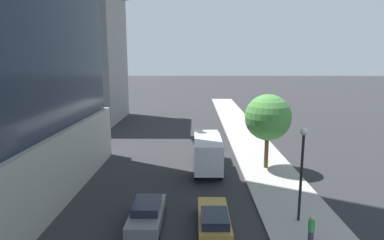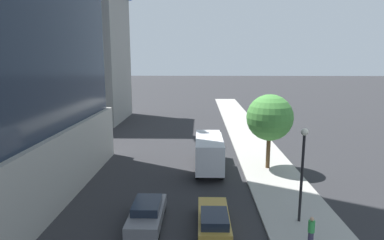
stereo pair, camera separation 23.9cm
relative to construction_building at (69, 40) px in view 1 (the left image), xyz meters
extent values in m
cube|color=#9E9B93|center=(26.21, -32.09, -12.61)|extent=(4.81, 120.00, 0.15)
cube|color=gray|center=(-0.03, 0.03, -1.31)|extent=(15.37, 12.82, 22.76)
cube|color=gold|center=(4.58, -3.82, 2.70)|extent=(0.90, 0.90, 30.77)
cylinder|color=black|center=(25.99, -33.73, -9.88)|extent=(0.16, 0.16, 5.30)
sphere|color=silver|center=(25.99, -33.73, -7.05)|extent=(0.44, 0.44, 0.44)
cylinder|color=brown|center=(26.10, -23.93, -11.01)|extent=(0.36, 0.36, 3.06)
sphere|color=#478E3D|center=(26.10, -23.93, -7.96)|extent=(4.06, 4.06, 4.06)
cube|color=#AD8938|center=(20.82, -34.47, -12.10)|extent=(1.78, 4.75, 0.60)
cube|color=#19212D|center=(20.82, -35.44, -11.56)|extent=(1.50, 2.10, 0.48)
cylinder|color=black|center=(20.04, -32.86, -12.34)|extent=(0.22, 0.68, 0.68)
cylinder|color=black|center=(21.60, -32.86, -12.34)|extent=(0.22, 0.68, 0.68)
cylinder|color=black|center=(20.04, -36.09, -12.34)|extent=(0.22, 0.68, 0.68)
cylinder|color=black|center=(21.60, -36.09, -12.34)|extent=(0.22, 0.68, 0.68)
cube|color=slate|center=(16.87, -34.06, -12.08)|extent=(1.86, 4.61, 0.65)
cube|color=#19212D|center=(16.87, -34.00, -11.51)|extent=(1.56, 2.35, 0.49)
cylinder|color=black|center=(16.06, -32.50, -12.35)|extent=(0.22, 0.67, 0.67)
cylinder|color=black|center=(17.69, -32.50, -12.35)|extent=(0.22, 0.67, 0.67)
cylinder|color=black|center=(16.06, -35.63, -12.35)|extent=(0.22, 0.67, 0.67)
cylinder|color=black|center=(17.69, -35.63, -12.35)|extent=(0.22, 0.67, 0.67)
cube|color=silver|center=(20.82, -21.16, -11.00)|extent=(2.31, 2.18, 2.15)
cube|color=silver|center=(20.82, -25.13, -10.86)|extent=(2.31, 5.46, 2.44)
cylinder|color=black|center=(19.80, -21.16, -12.18)|extent=(0.30, 1.02, 1.02)
cylinder|color=black|center=(21.83, -21.16, -12.18)|extent=(0.30, 1.02, 1.02)
cylinder|color=black|center=(19.80, -26.49, -12.18)|extent=(0.30, 1.02, 1.02)
cylinder|color=black|center=(21.83, -26.49, -12.18)|extent=(0.30, 1.02, 1.02)
cylinder|color=#38334C|center=(25.77, -36.42, -12.14)|extent=(0.28, 0.28, 0.79)
cylinder|color=green|center=(25.77, -36.42, -11.44)|extent=(0.34, 0.34, 0.61)
sphere|color=tan|center=(25.77, -36.42, -11.02)|extent=(0.22, 0.22, 0.22)
camera|label=1|loc=(19.75, -51.99, -2.99)|focal=30.40mm
camera|label=2|loc=(19.98, -51.98, -2.99)|focal=30.40mm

